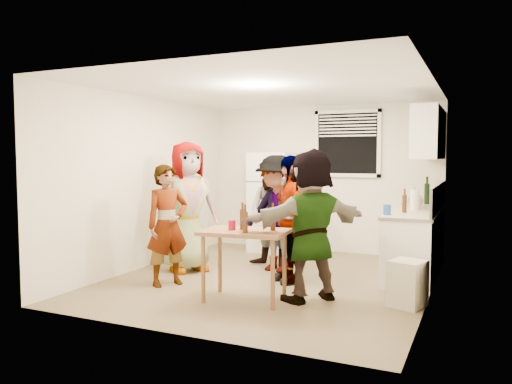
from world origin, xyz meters
The scene contains 23 objects.
room centered at (0.00, 0.00, 0.00)m, with size 4.00×4.50×2.50m, color white, non-canonical shape.
window centered at (0.45, 2.21, 1.85)m, with size 1.12×0.10×1.06m, color white, non-canonical shape.
refrigerator centered at (-0.75, 1.88, 0.85)m, with size 0.70×0.70×1.70m, color white.
counter_lower centered at (1.70, 1.15, 0.43)m, with size 0.60×2.20×0.86m, color white.
countertop centered at (1.70, 1.15, 0.88)m, with size 0.64×2.22×0.04m, color beige.
backsplash centered at (1.99, 1.15, 1.08)m, with size 0.03×2.20×0.36m, color #B1ADA2.
upper_cabinets centered at (1.83, 1.35, 1.95)m, with size 0.34×1.60×0.70m, color white.
kettle centered at (1.65, 1.49, 0.90)m, with size 0.25×0.21×0.21m, color silver, non-canonical shape.
paper_towel centered at (1.68, 1.11, 0.90)m, with size 0.12×0.12×0.27m, color white.
wine_bottle centered at (1.75, 2.05, 0.90)m, with size 0.08×0.08×0.32m, color black.
beer_bottle_counter centered at (1.60, 0.71, 0.90)m, with size 0.06×0.06×0.23m, color #47230C.
blue_cup centered at (1.44, 0.34, 0.90)m, with size 0.10×0.10×0.13m, color #1E47A6.
picture_frame centered at (1.92, 1.77, 0.97)m, with size 0.02×0.16×0.13m, color gold.
trash_bin centered at (1.81, -0.48, 0.25)m, with size 0.34×0.34×0.51m, color beige.
serving_table centered at (0.09, -1.01, 0.00)m, with size 0.95×0.64×0.81m, color brown, non-canonical shape.
beer_bottle_table centered at (0.05, -0.98, 0.81)m, with size 0.06×0.06×0.23m, color #47230C.
red_cup centered at (-0.04, -1.05, 0.81)m, with size 0.08×0.08×0.11m, color #A90826.
guest_grey centered at (-1.28, -0.01, 0.00)m, with size 0.90×1.85×0.59m, color #9A9A9A.
guest_stripe centered at (-1.09, -0.79, 0.00)m, with size 0.56×1.53×0.37m, color #141933.
guest_back_left centered at (-0.27, 0.69, 0.00)m, with size 0.77×1.59×0.60m, color brown.
guest_back_right centered at (-0.13, 0.50, 0.00)m, with size 1.07×1.65×0.61m, color #3C3C40.
guest_black centered at (0.28, -0.01, 0.00)m, with size 0.97×1.65×0.40m, color black.
guest_orange centered at (0.77, -0.68, 0.00)m, with size 1.60×1.73×0.51m, color tan.
Camera 1 is at (2.51, -6.03, 1.64)m, focal length 35.00 mm.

